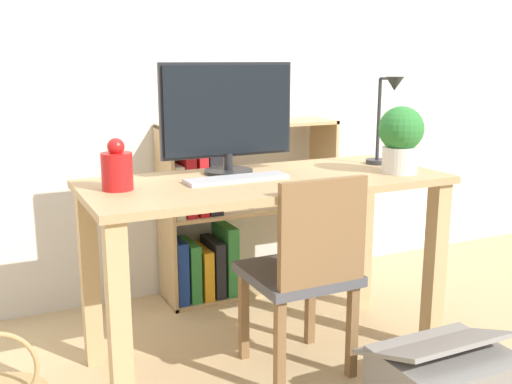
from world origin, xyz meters
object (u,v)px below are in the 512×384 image
(monitor, at_px, (228,114))
(vase, at_px, (117,168))
(potted_plant, at_px, (401,137))
(chair, at_px, (305,269))
(keyboard, at_px, (237,179))
(bookshelf, at_px, (218,219))
(desk_lamp, at_px, (387,112))
(storage_box, at_px, (444,382))

(monitor, xyz_separation_m, vase, (-0.49, -0.12, -0.17))
(monitor, bearing_deg, potted_plant, -24.90)
(chair, bearing_deg, keyboard, 136.62)
(chair, distance_m, bookshelf, 0.92)
(monitor, xyz_separation_m, potted_plant, (0.65, -0.30, -0.10))
(desk_lamp, distance_m, chair, 0.81)
(vase, distance_m, bookshelf, 1.04)
(monitor, distance_m, storage_box, 1.31)
(monitor, height_order, potted_plant, monitor)
(vase, distance_m, desk_lamp, 1.20)
(monitor, distance_m, vase, 0.53)
(monitor, relative_size, storage_box, 1.25)
(vase, xyz_separation_m, bookshelf, (0.66, 0.68, -0.44))
(chair, bearing_deg, storage_box, -54.91)
(potted_plant, height_order, storage_box, potted_plant)
(keyboard, bearing_deg, monitor, 79.01)
(bookshelf, height_order, storage_box, bookshelf)
(desk_lamp, bearing_deg, potted_plant, -107.46)
(vase, height_order, chair, vase)
(desk_lamp, relative_size, chair, 0.48)
(vase, relative_size, potted_plant, 0.68)
(desk_lamp, xyz_separation_m, chair, (-0.53, -0.23, -0.57))
(vase, xyz_separation_m, potted_plant, (1.14, -0.18, 0.07))
(desk_lamp, height_order, bookshelf, desk_lamp)
(keyboard, xyz_separation_m, chair, (0.20, -0.20, -0.34))
(storage_box, bearing_deg, chair, 123.30)
(bookshelf, distance_m, storage_box, 1.44)
(vase, distance_m, chair, 0.81)
(monitor, distance_m, desk_lamp, 0.72)
(desk_lamp, xyz_separation_m, bookshelf, (-0.53, 0.69, -0.60))
(chair, bearing_deg, monitor, 116.79)
(monitor, height_order, bookshelf, monitor)
(chair, height_order, bookshelf, bookshelf)
(monitor, relative_size, keyboard, 1.39)
(storage_box, bearing_deg, monitor, 119.84)
(potted_plant, distance_m, chair, 0.68)
(monitor, bearing_deg, storage_box, -60.16)
(monitor, height_order, storage_box, monitor)
(keyboard, distance_m, storage_box, 1.06)
(keyboard, bearing_deg, storage_box, -52.81)
(vase, bearing_deg, storage_box, -36.17)
(desk_lamp, distance_m, bookshelf, 1.06)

